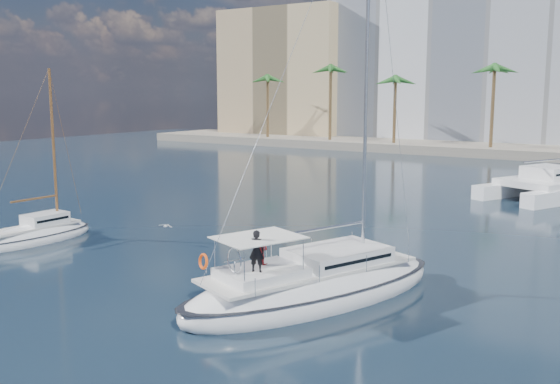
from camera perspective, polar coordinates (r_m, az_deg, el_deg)
The scene contains 10 objects.
ground at distance 30.54m, azimuth 0.25°, elevation -6.49°, with size 160.00×160.00×0.00m, color black.
quay at distance 87.59m, azimuth 22.23°, elevation 3.47°, with size 120.00×14.00×1.20m, color gray.
building_modern at distance 101.85m, azimuth 17.20°, elevation 11.99°, with size 42.00×16.00×28.00m, color white.
building_tan_left at distance 110.22m, azimuth 1.09°, elevation 10.58°, with size 22.00×14.00×22.00m, color tan.
palm_left at distance 95.80m, azimuth 1.41°, elevation 10.36°, with size 3.60×3.60×12.30m.
palm_centre at distance 83.36m, azimuth 22.12°, elevation 9.89°, with size 3.60×3.60×12.30m.
main_sloop at distance 25.17m, azimuth 3.20°, elevation -8.66°, with size 8.15×12.81×18.17m.
small_sloop at distance 37.20m, azimuth -21.39°, elevation -3.67°, with size 2.55×7.12×10.09m.
catamaran at distance 53.04m, azimuth 23.26°, elevation 0.69°, with size 9.81×12.52×16.44m.
seagull at distance 34.28m, azimuth -10.39°, elevation -3.06°, with size 0.93×0.40×0.17m.
Camera 1 is at (15.77, -24.82, 8.23)m, focal length 40.00 mm.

